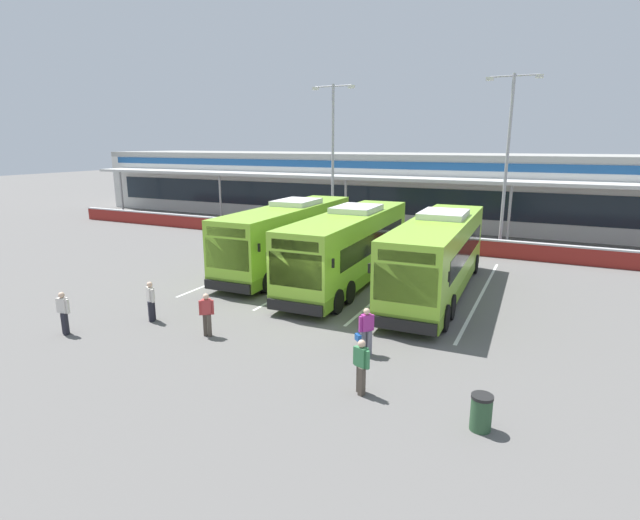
# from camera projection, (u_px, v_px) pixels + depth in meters

# --- Properties ---
(ground_plane) EXTENTS (200.00, 200.00, 0.00)m
(ground_plane) POSITION_uv_depth(u_px,v_px,m) (303.00, 314.00, 20.16)
(ground_plane) COLOR #605E5B
(terminal_building) EXTENTS (70.00, 13.00, 6.00)m
(terminal_building) POSITION_uv_depth(u_px,v_px,m) (444.00, 188.00, 43.03)
(terminal_building) COLOR silver
(terminal_building) RESTS_ON ground
(red_barrier_wall) EXTENTS (60.00, 0.40, 1.10)m
(red_barrier_wall) POSITION_uv_depth(u_px,v_px,m) (403.00, 240.00, 32.73)
(red_barrier_wall) COLOR maroon
(red_barrier_wall) RESTS_ON ground
(coach_bus_leftmost) EXTENTS (3.16, 12.22, 3.78)m
(coach_bus_leftmost) POSITION_uv_depth(u_px,v_px,m) (289.00, 237.00, 27.26)
(coach_bus_leftmost) COLOR #8CC633
(coach_bus_leftmost) RESTS_ON ground
(coach_bus_left_centre) EXTENTS (3.16, 12.22, 3.78)m
(coach_bus_left_centre) POSITION_uv_depth(u_px,v_px,m) (349.00, 248.00, 24.47)
(coach_bus_left_centre) COLOR #8CC633
(coach_bus_left_centre) RESTS_ON ground
(coach_bus_centre) EXTENTS (3.16, 12.22, 3.78)m
(coach_bus_centre) POSITION_uv_depth(u_px,v_px,m) (437.00, 257.00, 22.56)
(coach_bus_centre) COLOR #8CC633
(coach_bus_centre) RESTS_ON ground
(bay_stripe_far_west) EXTENTS (0.14, 13.00, 0.01)m
(bay_stripe_far_west) POSITION_uv_depth(u_px,v_px,m) (254.00, 266.00, 28.07)
(bay_stripe_far_west) COLOR silver
(bay_stripe_far_west) RESTS_ON ground
(bay_stripe_west) EXTENTS (0.14, 13.00, 0.01)m
(bay_stripe_west) POSITION_uv_depth(u_px,v_px,m) (320.00, 274.00, 26.30)
(bay_stripe_west) COLOR silver
(bay_stripe_west) RESTS_ON ground
(bay_stripe_mid_west) EXTENTS (0.14, 13.00, 0.01)m
(bay_stripe_mid_west) POSITION_uv_depth(u_px,v_px,m) (395.00, 284.00, 24.53)
(bay_stripe_mid_west) COLOR silver
(bay_stripe_mid_west) RESTS_ON ground
(bay_stripe_centre) EXTENTS (0.14, 13.00, 0.01)m
(bay_stripe_centre) POSITION_uv_depth(u_px,v_px,m) (481.00, 295.00, 22.76)
(bay_stripe_centre) COLOR silver
(bay_stripe_centre) RESTS_ON ground
(pedestrian_with_handbag) EXTENTS (0.57, 0.57, 1.62)m
(pedestrian_with_handbag) POSITION_uv_depth(u_px,v_px,m) (366.00, 330.00, 16.17)
(pedestrian_with_handbag) COLOR slate
(pedestrian_with_handbag) RESTS_ON ground
(pedestrian_in_dark_coat) EXTENTS (0.54, 0.29, 1.62)m
(pedestrian_in_dark_coat) POSITION_uv_depth(u_px,v_px,m) (64.00, 311.00, 17.90)
(pedestrian_in_dark_coat) COLOR black
(pedestrian_in_dark_coat) RESTS_ON ground
(pedestrian_child) EXTENTS (0.49, 0.39, 1.62)m
(pedestrian_child) POSITION_uv_depth(u_px,v_px,m) (207.00, 313.00, 17.72)
(pedestrian_child) COLOR #4C4238
(pedestrian_child) RESTS_ON ground
(pedestrian_near_bin) EXTENTS (0.53, 0.38, 1.62)m
(pedestrian_near_bin) POSITION_uv_depth(u_px,v_px,m) (361.00, 365.00, 13.59)
(pedestrian_near_bin) COLOR #4C4238
(pedestrian_near_bin) RESTS_ON ground
(pedestrian_approaching_bus) EXTENTS (0.52, 0.40, 1.62)m
(pedestrian_approaching_bus) POSITION_uv_depth(u_px,v_px,m) (151.00, 300.00, 19.22)
(pedestrian_approaching_bus) COLOR black
(pedestrian_approaching_bus) RESTS_ON ground
(lamp_post_west) EXTENTS (3.24, 0.28, 11.00)m
(lamp_post_west) POSITION_uv_depth(u_px,v_px,m) (333.00, 152.00, 35.62)
(lamp_post_west) COLOR #9E9EA3
(lamp_post_west) RESTS_ON ground
(lamp_post_centre) EXTENTS (3.24, 0.28, 11.00)m
(lamp_post_centre) POSITION_uv_depth(u_px,v_px,m) (508.00, 153.00, 30.30)
(lamp_post_centre) COLOR #9E9EA3
(lamp_post_centre) RESTS_ON ground
(litter_bin) EXTENTS (0.54, 0.54, 0.93)m
(litter_bin) POSITION_uv_depth(u_px,v_px,m) (481.00, 412.00, 11.94)
(litter_bin) COLOR #2D5133
(litter_bin) RESTS_ON ground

